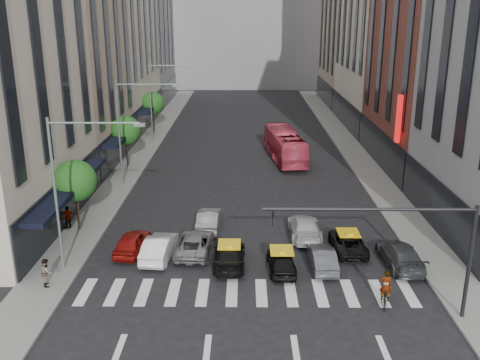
{
  "coord_description": "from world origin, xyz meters",
  "views": [
    {
      "loc": [
        -0.33,
        -24.36,
        14.6
      ],
      "look_at": [
        -0.63,
        9.18,
        4.0
      ],
      "focal_mm": 40.0,
      "sensor_mm": 36.0,
      "label": 1
    }
  ],
  "objects_px": {
    "taxi_left": "(229,255)",
    "pedestrian_far": "(68,217)",
    "bus": "(285,145)",
    "car_white_front": "(159,247)",
    "streetlamp_near": "(70,175)",
    "taxi_center": "(281,261)",
    "streetlamp_far": "(159,92)",
    "car_red": "(133,242)",
    "pedestrian_near": "(46,272)",
    "motorcycle": "(385,297)",
    "streetlamp_mid": "(130,120)"
  },
  "relations": [
    {
      "from": "streetlamp_near",
      "to": "motorcycle",
      "type": "relative_size",
      "value": 5.34
    },
    {
      "from": "car_red",
      "to": "taxi_left",
      "type": "height_order",
      "value": "car_red"
    },
    {
      "from": "bus",
      "to": "pedestrian_far",
      "type": "xyz_separation_m",
      "value": [
        -16.39,
        -18.83,
        -0.58
      ]
    },
    {
      "from": "pedestrian_near",
      "to": "streetlamp_near",
      "type": "bearing_deg",
      "value": -52.11
    },
    {
      "from": "bus",
      "to": "pedestrian_near",
      "type": "xyz_separation_m",
      "value": [
        -14.99,
        -26.98,
        -0.59
      ]
    },
    {
      "from": "streetlamp_mid",
      "to": "streetlamp_far",
      "type": "relative_size",
      "value": 1.0
    },
    {
      "from": "taxi_left",
      "to": "pedestrian_near",
      "type": "relative_size",
      "value": 2.92
    },
    {
      "from": "streetlamp_near",
      "to": "taxi_left",
      "type": "distance_m",
      "value": 10.29
    },
    {
      "from": "streetlamp_near",
      "to": "streetlamp_far",
      "type": "relative_size",
      "value": 1.0
    },
    {
      "from": "streetlamp_mid",
      "to": "car_white_front",
      "type": "bearing_deg",
      "value": -72.57
    },
    {
      "from": "taxi_left",
      "to": "pedestrian_far",
      "type": "relative_size",
      "value": 2.86
    },
    {
      "from": "car_red",
      "to": "pedestrian_far",
      "type": "bearing_deg",
      "value": -28.48
    },
    {
      "from": "streetlamp_far",
      "to": "pedestrian_near",
      "type": "height_order",
      "value": "streetlamp_far"
    },
    {
      "from": "bus",
      "to": "taxi_left",
      "type": "bearing_deg",
      "value": 71.36
    },
    {
      "from": "car_white_front",
      "to": "bus",
      "type": "xyz_separation_m",
      "value": [
        9.36,
        23.19,
        0.81
      ]
    },
    {
      "from": "car_red",
      "to": "pedestrian_near",
      "type": "relative_size",
      "value": 2.57
    },
    {
      "from": "taxi_center",
      "to": "pedestrian_far",
      "type": "height_order",
      "value": "pedestrian_far"
    },
    {
      "from": "motorcycle",
      "to": "bus",
      "type": "bearing_deg",
      "value": -70.41
    },
    {
      "from": "streetlamp_near",
      "to": "streetlamp_mid",
      "type": "xyz_separation_m",
      "value": [
        0.0,
        16.0,
        0.0
      ]
    },
    {
      "from": "taxi_left",
      "to": "bus",
      "type": "height_order",
      "value": "bus"
    },
    {
      "from": "streetlamp_mid",
      "to": "car_red",
      "type": "relative_size",
      "value": 2.23
    },
    {
      "from": "taxi_center",
      "to": "pedestrian_near",
      "type": "height_order",
      "value": "pedestrian_near"
    },
    {
      "from": "bus",
      "to": "car_white_front",
      "type": "bearing_deg",
      "value": 61.1
    },
    {
      "from": "taxi_center",
      "to": "pedestrian_near",
      "type": "xyz_separation_m",
      "value": [
        -13.05,
        -2.1,
        0.28
      ]
    },
    {
      "from": "streetlamp_far",
      "to": "pedestrian_far",
      "type": "xyz_separation_m",
      "value": [
        -2.56,
        -25.88,
        -4.95
      ]
    },
    {
      "from": "car_red",
      "to": "taxi_center",
      "type": "relative_size",
      "value": 1.06
    },
    {
      "from": "car_white_front",
      "to": "pedestrian_far",
      "type": "relative_size",
      "value": 2.72
    },
    {
      "from": "streetlamp_near",
      "to": "motorcycle",
      "type": "bearing_deg",
      "value": -12.31
    },
    {
      "from": "car_white_front",
      "to": "taxi_left",
      "type": "relative_size",
      "value": 0.95
    },
    {
      "from": "pedestrian_near",
      "to": "motorcycle",
      "type": "bearing_deg",
      "value": -117.66
    },
    {
      "from": "streetlamp_near",
      "to": "pedestrian_near",
      "type": "height_order",
      "value": "streetlamp_near"
    },
    {
      "from": "taxi_left",
      "to": "motorcycle",
      "type": "height_order",
      "value": "taxi_left"
    },
    {
      "from": "taxi_left",
      "to": "motorcycle",
      "type": "relative_size",
      "value": 2.72
    },
    {
      "from": "motorcycle",
      "to": "pedestrian_near",
      "type": "xyz_separation_m",
      "value": [
        -18.17,
        1.68,
        0.49
      ]
    },
    {
      "from": "streetlamp_far",
      "to": "car_red",
      "type": "distance_m",
      "value": 30.01
    },
    {
      "from": "streetlamp_near",
      "to": "taxi_center",
      "type": "relative_size",
      "value": 2.35
    },
    {
      "from": "streetlamp_near",
      "to": "bus",
      "type": "xyz_separation_m",
      "value": [
        13.83,
        24.95,
        -4.37
      ]
    },
    {
      "from": "streetlamp_far",
      "to": "car_red",
      "type": "height_order",
      "value": "streetlamp_far"
    },
    {
      "from": "pedestrian_near",
      "to": "streetlamp_far",
      "type": "bearing_deg",
      "value": -24.33
    },
    {
      "from": "streetlamp_near",
      "to": "motorcycle",
      "type": "xyz_separation_m",
      "value": [
        17.01,
        -3.71,
        -5.46
      ]
    },
    {
      "from": "streetlamp_mid",
      "to": "motorcycle",
      "type": "height_order",
      "value": "streetlamp_mid"
    },
    {
      "from": "streetlamp_near",
      "to": "streetlamp_far",
      "type": "xyz_separation_m",
      "value": [
        0.0,
        32.0,
        0.0
      ]
    },
    {
      "from": "streetlamp_near",
      "to": "bus",
      "type": "height_order",
      "value": "streetlamp_near"
    },
    {
      "from": "car_red",
      "to": "bus",
      "type": "relative_size",
      "value": 0.37
    },
    {
      "from": "streetlamp_near",
      "to": "taxi_left",
      "type": "relative_size",
      "value": 1.96
    },
    {
      "from": "bus",
      "to": "motorcycle",
      "type": "distance_m",
      "value": 28.86
    },
    {
      "from": "motorcycle",
      "to": "pedestrian_near",
      "type": "height_order",
      "value": "pedestrian_near"
    },
    {
      "from": "taxi_center",
      "to": "streetlamp_mid",
      "type": "bearing_deg",
      "value": -55.87
    },
    {
      "from": "streetlamp_mid",
      "to": "taxi_center",
      "type": "relative_size",
      "value": 2.35
    },
    {
      "from": "bus",
      "to": "motorcycle",
      "type": "height_order",
      "value": "bus"
    }
  ]
}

